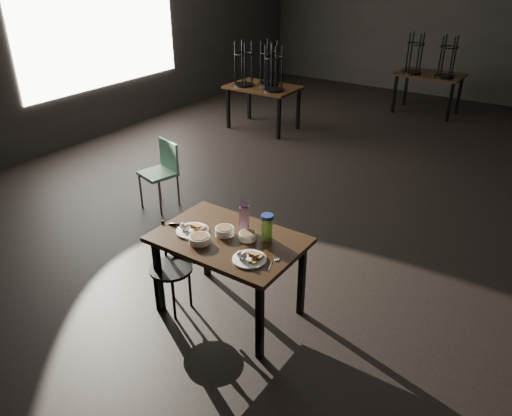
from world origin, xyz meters
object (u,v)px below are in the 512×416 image
Objects in this scene: main_table at (229,246)px; school_chair at (162,168)px; juice_carton at (244,217)px; bentwood_chair at (174,260)px; water_bottle at (267,227)px.

school_chair reaches higher than main_table.
bentwood_chair is (-0.49, -0.36, -0.41)m from juice_carton.
water_bottle is 0.27× the size of school_chair.
water_bottle is at bearing 29.82° from main_table.
juice_carton is 0.33× the size of school_chair.
water_bottle is 2.44m from school_chair.
water_bottle is (0.27, 0.16, 0.19)m from main_table.
juice_carton reaches higher than main_table.
juice_carton reaches higher than school_chair.
main_table is 2.25m from school_chair.
main_table is at bearing -17.03° from school_chair.
school_chair is at bearing 152.19° from juice_carton.
water_bottle is 0.90m from bentwood_chair.
water_bottle reaches higher than bentwood_chair.
bentwood_chair is 2.00m from school_chair.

